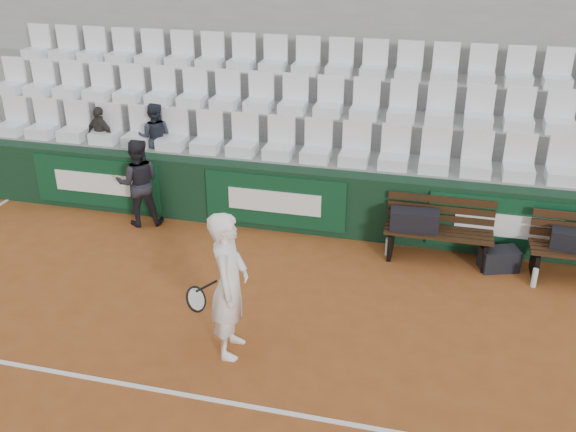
# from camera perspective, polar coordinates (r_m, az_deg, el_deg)

# --- Properties ---
(ground) EXTENTS (80.00, 80.00, 0.00)m
(ground) POSITION_cam_1_polar(r_m,az_deg,el_deg) (6.93, -8.12, -15.66)
(ground) COLOR #954D21
(ground) RESTS_ON ground
(court_baseline) EXTENTS (18.00, 0.06, 0.01)m
(court_baseline) POSITION_cam_1_polar(r_m,az_deg,el_deg) (6.93, -8.13, -15.63)
(court_baseline) COLOR white
(court_baseline) RESTS_ON ground
(back_barrier) EXTENTS (18.00, 0.34, 1.00)m
(back_barrier) POSITION_cam_1_polar(r_m,az_deg,el_deg) (9.87, 0.56, 1.45)
(back_barrier) COLOR #10311C
(back_barrier) RESTS_ON ground
(grandstand_tier_front) EXTENTS (18.00, 0.95, 1.00)m
(grandstand_tier_front) POSITION_cam_1_polar(r_m,az_deg,el_deg) (10.45, 1.01, 2.87)
(grandstand_tier_front) COLOR gray
(grandstand_tier_front) RESTS_ON ground
(grandstand_tier_mid) EXTENTS (18.00, 0.95, 1.45)m
(grandstand_tier_mid) POSITION_cam_1_polar(r_m,az_deg,el_deg) (11.23, 2.14, 5.75)
(grandstand_tier_mid) COLOR gray
(grandstand_tier_mid) RESTS_ON ground
(grandstand_tier_back) EXTENTS (18.00, 0.95, 1.90)m
(grandstand_tier_back) POSITION_cam_1_polar(r_m,az_deg,el_deg) (12.04, 3.12, 8.24)
(grandstand_tier_back) COLOR gray
(grandstand_tier_back) RESTS_ON ground
(grandstand_rear_wall) EXTENTS (18.00, 0.30, 4.40)m
(grandstand_rear_wall) POSITION_cam_1_polar(r_m,az_deg,el_deg) (12.33, 3.85, 14.64)
(grandstand_rear_wall) COLOR #989896
(grandstand_rear_wall) RESTS_ON ground
(seat_row_front) EXTENTS (11.90, 0.44, 0.63)m
(seat_row_front) POSITION_cam_1_polar(r_m,az_deg,el_deg) (10.00, 0.82, 6.80)
(seat_row_front) COLOR white
(seat_row_front) RESTS_ON grandstand_tier_front
(seat_row_mid) EXTENTS (11.90, 0.44, 0.63)m
(seat_row_mid) POSITION_cam_1_polar(r_m,az_deg,el_deg) (10.75, 2.03, 10.66)
(seat_row_mid) COLOR white
(seat_row_mid) RESTS_ON grandstand_tier_mid
(seat_row_back) EXTENTS (11.90, 0.44, 0.63)m
(seat_row_back) POSITION_cam_1_polar(r_m,az_deg,el_deg) (11.56, 3.09, 13.99)
(seat_row_back) COLOR white
(seat_row_back) RESTS_ON grandstand_tier_back
(bench_left) EXTENTS (1.50, 0.56, 0.45)m
(bench_left) POSITION_cam_1_polar(r_m,az_deg,el_deg) (9.37, 13.10, -2.54)
(bench_left) COLOR #321E0F
(bench_left) RESTS_ON ground
(sports_bag_left) EXTENTS (0.69, 0.34, 0.29)m
(sports_bag_left) POSITION_cam_1_polar(r_m,az_deg,el_deg) (9.18, 11.16, -0.36)
(sports_bag_left) COLOR black
(sports_bag_left) RESTS_ON bench_left
(sports_bag_right) EXTENTS (0.58, 0.33, 0.26)m
(sports_bag_right) POSITION_cam_1_polar(r_m,az_deg,el_deg) (9.30, 23.99, -2.01)
(sports_bag_right) COLOR black
(sports_bag_right) RESTS_ON bench_right
(sports_bag_ground) EXTENTS (0.58, 0.46, 0.31)m
(sports_bag_ground) POSITION_cam_1_polar(r_m,az_deg,el_deg) (9.38, 18.25, -3.67)
(sports_bag_ground) COLOR black
(sports_bag_ground) RESTS_ON ground
(water_bottle_near) EXTENTS (0.08, 0.08, 0.27)m
(water_bottle_near) POSITION_cam_1_polar(r_m,az_deg,el_deg) (9.38, 8.87, -2.72)
(water_bottle_near) COLOR silver
(water_bottle_near) RESTS_ON ground
(water_bottle_far) EXTENTS (0.07, 0.07, 0.27)m
(water_bottle_far) POSITION_cam_1_polar(r_m,az_deg,el_deg) (9.13, 21.06, -5.15)
(water_bottle_far) COLOR silver
(water_bottle_far) RESTS_ON ground
(tennis_player) EXTENTS (0.73, 0.67, 1.73)m
(tennis_player) POSITION_cam_1_polar(r_m,az_deg,el_deg) (7.02, -5.25, -6.14)
(tennis_player) COLOR white
(tennis_player) RESTS_ON ground
(ball_kid) EXTENTS (0.84, 0.75, 1.41)m
(ball_kid) POSITION_cam_1_polar(r_m,az_deg,el_deg) (10.24, -13.15, 2.91)
(ball_kid) COLOR black
(ball_kid) RESTS_ON ground
(spectator_b) EXTENTS (0.65, 0.42, 1.04)m
(spectator_b) POSITION_cam_1_polar(r_m,az_deg,el_deg) (11.23, -16.54, 8.96)
(spectator_b) COLOR #2E2925
(spectator_b) RESTS_ON grandstand_tier_front
(spectator_c) EXTENTS (0.65, 0.55, 1.17)m
(spectator_c) POSITION_cam_1_polar(r_m,az_deg,el_deg) (10.75, -11.93, 9.12)
(spectator_c) COLOR #202530
(spectator_c) RESTS_ON grandstand_tier_front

